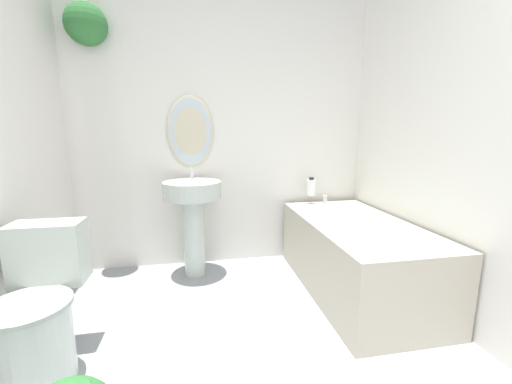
% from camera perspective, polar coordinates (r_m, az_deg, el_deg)
% --- Properties ---
extents(wall_back, '(2.72, 0.31, 2.40)m').
position_cam_1_polar(wall_back, '(2.87, -7.42, 11.76)').
color(wall_back, silver).
rests_on(wall_back, ground_plane).
extents(wall_right, '(0.06, 2.80, 2.40)m').
position_cam_1_polar(wall_right, '(2.18, 36.12, 8.65)').
color(wall_right, silver).
rests_on(wall_right, ground_plane).
extents(toilet, '(0.38, 0.55, 0.74)m').
position_cam_1_polar(toilet, '(1.98, -34.89, -17.82)').
color(toilet, '#B2BCB2').
rests_on(toilet, ground_plane).
extents(pedestal_sink, '(0.47, 0.47, 0.91)m').
position_cam_1_polar(pedestal_sink, '(2.65, -11.39, -3.09)').
color(pedestal_sink, '#B2BCB2').
rests_on(pedestal_sink, ground_plane).
extents(bathtub, '(0.73, 1.43, 0.63)m').
position_cam_1_polar(bathtub, '(2.56, 17.62, -10.78)').
color(bathtub, '#B2A893').
rests_on(bathtub, ground_plane).
extents(shampoo_bottle, '(0.08, 0.08, 0.17)m').
position_cam_1_polar(shampoo_bottle, '(2.97, 10.00, 0.87)').
color(shampoo_bottle, white).
rests_on(shampoo_bottle, bathtub).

